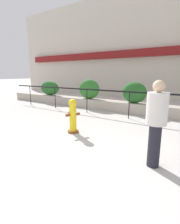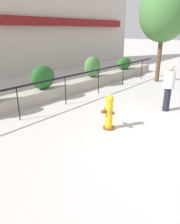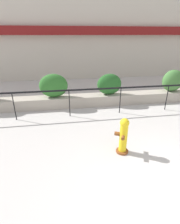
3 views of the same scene
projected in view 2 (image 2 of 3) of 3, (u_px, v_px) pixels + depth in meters
The scene contains 8 objects.
planter_wall_low at pixel (48, 94), 9.47m from camera, with size 18.00×0.70×0.50m, color #ADA393.
fence_railing_segment at pixel (65, 80), 8.54m from camera, with size 15.00×0.05×1.15m.
hedge_bush_2 at pixel (43, 77), 9.06m from camera, with size 1.16×0.59×0.98m, color #235B23.
hedge_bush_3 at pixel (92, 67), 11.37m from camera, with size 1.06×0.70×1.07m, color #427538.
hedge_bush_4 at pixel (124, 63), 13.66m from camera, with size 1.19×0.67×0.73m, color #235B23.
fire_hydrant at pixel (109, 112), 6.52m from camera, with size 0.48×0.47×1.08m.
street_tree at pixel (164, 14), 11.53m from camera, with size 2.79×2.51×5.12m.
pedestrian at pixel (169, 85), 7.86m from camera, with size 0.57×0.57×1.73m.
Camera 2 is at (-5.82, -1.28, 2.86)m, focal length 35.00 mm.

